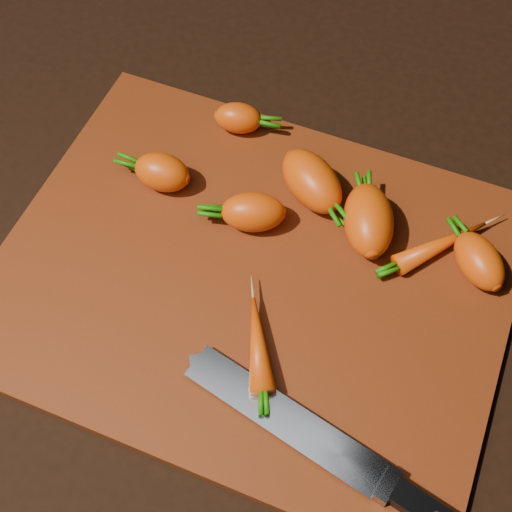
% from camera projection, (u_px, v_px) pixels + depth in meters
% --- Properties ---
extents(ground, '(2.00, 2.00, 0.01)m').
position_uv_depth(ground, '(252.00, 282.00, 0.72)').
color(ground, black).
extents(cutting_board, '(0.50, 0.40, 0.01)m').
position_uv_depth(cutting_board, '(252.00, 276.00, 0.71)').
color(cutting_board, maroon).
rests_on(cutting_board, ground).
extents(carrot_0, '(0.06, 0.04, 0.04)m').
position_uv_depth(carrot_0, '(162.00, 172.00, 0.75)').
color(carrot_0, '#E84A08').
rests_on(carrot_0, cutting_board).
extents(carrot_1, '(0.10, 0.09, 0.05)m').
position_uv_depth(carrot_1, '(312.00, 181.00, 0.74)').
color(carrot_1, '#E84A08').
rests_on(carrot_1, cutting_board).
extents(carrot_2, '(0.08, 0.10, 0.05)m').
position_uv_depth(carrot_2, '(368.00, 220.00, 0.71)').
color(carrot_2, '#E84A08').
rests_on(carrot_2, cutting_board).
extents(carrot_3, '(0.08, 0.06, 0.04)m').
position_uv_depth(carrot_3, '(253.00, 212.00, 0.72)').
color(carrot_3, '#E84A08').
rests_on(carrot_3, cutting_board).
extents(carrot_4, '(0.06, 0.05, 0.03)m').
position_uv_depth(carrot_4, '(238.00, 118.00, 0.79)').
color(carrot_4, '#E84A08').
rests_on(carrot_4, cutting_board).
extents(carrot_5, '(0.07, 0.08, 0.04)m').
position_uv_depth(carrot_5, '(479.00, 261.00, 0.69)').
color(carrot_5, '#E84A08').
rests_on(carrot_5, cutting_board).
extents(carrot_6, '(0.09, 0.10, 0.02)m').
position_uv_depth(carrot_6, '(442.00, 244.00, 0.71)').
color(carrot_6, '#E84A08').
rests_on(carrot_6, cutting_board).
extents(carrot_7, '(0.07, 0.10, 0.02)m').
position_uv_depth(carrot_7, '(258.00, 344.00, 0.65)').
color(carrot_7, '#E84A08').
rests_on(carrot_7, cutting_board).
extents(knife, '(0.31, 0.09, 0.02)m').
position_uv_depth(knife, '(303.00, 430.00, 0.62)').
color(knife, gray).
rests_on(knife, cutting_board).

